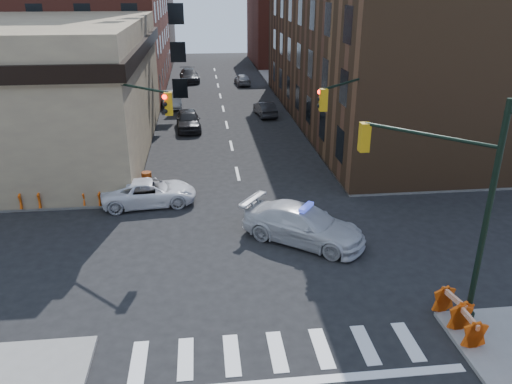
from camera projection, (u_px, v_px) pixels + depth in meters
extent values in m
plane|color=black|center=(255.00, 251.00, 22.69)|extent=(140.00, 140.00, 0.00)
cube|color=gray|center=(429.00, 93.00, 55.05)|extent=(34.00, 54.50, 0.15)
cube|color=#513620|center=(379.00, 38.00, 41.95)|extent=(14.00, 34.00, 14.00)
cube|color=brown|center=(104.00, 7.00, 74.78)|extent=(20.00, 18.00, 16.00)
cube|color=maroon|center=(305.00, 21.00, 74.98)|extent=(16.00, 16.00, 12.00)
cylinder|color=black|center=(486.00, 222.00, 16.01)|extent=(0.20, 0.20, 8.00)
cylinder|color=black|center=(467.00, 318.00, 17.46)|extent=(0.44, 0.44, 0.50)
cylinder|color=black|center=(428.00, 135.00, 16.34)|extent=(3.27, 3.27, 0.12)
cube|color=#BF8C0C|center=(364.00, 137.00, 17.83)|extent=(0.35, 0.35, 1.05)
sphere|color=#FF0C05|center=(368.00, 126.00, 17.85)|extent=(0.22, 0.22, 0.22)
sphere|color=black|center=(367.00, 135.00, 17.98)|extent=(0.22, 0.22, 0.22)
sphere|color=black|center=(366.00, 144.00, 18.11)|extent=(0.22, 0.22, 0.22)
cylinder|color=black|center=(113.00, 130.00, 26.16)|extent=(0.20, 0.20, 8.00)
cylinder|color=black|center=(120.00, 195.00, 27.61)|extent=(0.44, 0.44, 0.50)
cylinder|color=black|center=(136.00, 87.00, 23.90)|extent=(3.27, 3.27, 0.12)
cube|color=#BF8C0C|center=(169.00, 104.00, 22.80)|extent=(0.35, 0.35, 1.05)
sphere|color=#FF0C05|center=(164.00, 97.00, 22.51)|extent=(0.22, 0.22, 0.22)
sphere|color=black|center=(165.00, 104.00, 22.63)|extent=(0.22, 0.22, 0.22)
sphere|color=black|center=(165.00, 111.00, 22.76)|extent=(0.22, 0.22, 0.22)
cylinder|color=black|center=(364.00, 122.00, 27.56)|extent=(0.20, 0.20, 8.00)
cylinder|color=black|center=(359.00, 185.00, 29.01)|extent=(0.44, 0.44, 0.50)
cylinder|color=black|center=(347.00, 82.00, 24.97)|extent=(3.27, 3.27, 0.12)
cube|color=#BF8C0C|center=(323.00, 100.00, 23.55)|extent=(0.35, 0.35, 1.05)
sphere|color=#FF0C05|center=(320.00, 92.00, 23.54)|extent=(0.22, 0.22, 0.22)
sphere|color=black|center=(319.00, 99.00, 23.66)|extent=(0.22, 0.22, 0.22)
sphere|color=black|center=(319.00, 106.00, 23.79)|extent=(0.22, 0.22, 0.22)
cylinder|color=black|center=(304.00, 96.00, 46.73)|extent=(0.24, 0.24, 2.60)
sphere|color=#915115|center=(305.00, 74.00, 45.94)|extent=(3.00, 3.00, 3.00)
cylinder|color=black|center=(289.00, 81.00, 54.07)|extent=(0.24, 0.24, 2.60)
sphere|color=#915115|center=(290.00, 62.00, 53.27)|extent=(3.00, 3.00, 3.00)
imported|color=silver|center=(303.00, 224.00, 23.23)|extent=(6.15, 5.40, 1.71)
imported|color=white|center=(149.00, 192.00, 27.20)|extent=(5.29, 2.87, 1.41)
imported|color=black|center=(188.00, 120.00, 41.21)|extent=(2.22, 4.88, 1.62)
imported|color=#9B9EA3|center=(173.00, 99.00, 48.72)|extent=(1.98, 4.75, 1.53)
imported|color=black|center=(189.00, 75.00, 61.40)|extent=(2.70, 5.48, 1.53)
imported|color=black|center=(265.00, 109.00, 45.50)|extent=(1.84, 4.12, 1.31)
imported|color=gray|center=(242.00, 79.00, 59.53)|extent=(1.89, 4.01, 1.33)
imported|color=black|center=(125.00, 183.00, 27.48)|extent=(0.68, 0.47, 1.82)
imported|color=black|center=(48.00, 179.00, 27.86)|extent=(1.14, 1.00, 2.00)
imported|color=#1E252D|center=(13.00, 178.00, 28.53)|extent=(0.98, 0.59, 1.55)
cylinder|color=red|center=(290.00, 220.00, 24.56)|extent=(0.70, 0.70, 0.97)
cylinder|color=orange|center=(147.00, 180.00, 29.36)|extent=(0.72, 0.72, 1.03)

